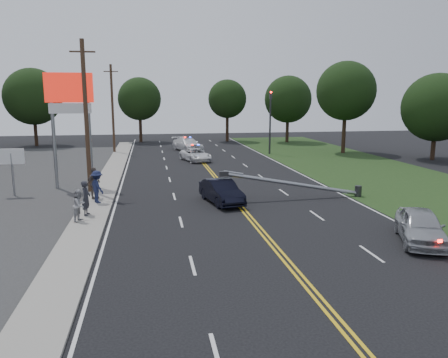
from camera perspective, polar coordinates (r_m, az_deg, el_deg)
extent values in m
plane|color=black|center=(19.61, 6.20, -8.33)|extent=(120.00, 120.00, 0.00)
cube|color=gray|center=(28.70, -15.95, -2.45)|extent=(1.80, 70.00, 0.12)
cube|color=#1A3414|center=(34.11, 23.70, -1.00)|extent=(12.00, 80.00, 0.01)
cube|color=gold|center=(29.00, 0.79, -2.00)|extent=(0.36, 80.00, 0.00)
cylinder|color=gray|center=(32.60, -21.32, 4.89)|extent=(0.24, 0.24, 7.00)
cylinder|color=gray|center=(32.21, -17.12, 5.08)|extent=(0.24, 0.24, 7.00)
cube|color=red|center=(32.26, -19.61, 11.18)|extent=(3.20, 0.35, 2.00)
cube|color=white|center=(32.27, -19.46, 8.70)|extent=(2.80, 0.30, 0.70)
cylinder|color=gray|center=(31.48, -25.87, 0.51)|extent=(0.14, 0.14, 2.80)
cube|color=white|center=(31.32, -26.04, 2.67)|extent=(1.60, 0.12, 1.00)
cylinder|color=#2D2D30|center=(49.76, 6.04, 7.29)|extent=(0.20, 0.20, 7.00)
cube|color=#2D2D30|center=(49.68, 6.11, 10.86)|extent=(0.28, 0.28, 0.90)
sphere|color=#FF0C07|center=(49.53, 6.17, 11.21)|extent=(0.22, 0.22, 0.22)
cylinder|color=#2D2D30|center=(29.65, 17.12, -1.52)|extent=(0.44, 0.44, 0.70)
cylinder|color=gray|center=(27.82, 9.01, -0.63)|extent=(8.90, 0.24, 1.80)
cube|color=#2D2D30|center=(26.59, -0.03, 0.70)|extent=(0.55, 0.32, 0.30)
cylinder|color=#382619|center=(30.12, -17.56, 7.57)|extent=(0.28, 0.28, 10.00)
cube|color=#382619|center=(30.22, -18.02, 15.54)|extent=(1.60, 0.10, 0.10)
cylinder|color=#382619|center=(51.99, -14.35, 8.82)|extent=(0.28, 0.28, 10.00)
cube|color=#382619|center=(52.05, -14.57, 13.44)|extent=(1.60, 0.10, 0.10)
cylinder|color=black|center=(62.97, -23.38, 5.68)|extent=(0.44, 0.44, 3.74)
sphere|color=black|center=(62.81, -23.69, 9.83)|extent=(7.33, 7.33, 7.33)
cylinder|color=black|center=(64.20, -10.84, 6.36)|extent=(0.44, 0.44, 3.56)
sphere|color=black|center=(64.04, -10.98, 10.24)|extent=(6.06, 6.06, 6.06)
cylinder|color=black|center=(64.11, 0.42, 6.54)|extent=(0.44, 0.44, 3.56)
sphere|color=black|center=(63.95, 0.43, 10.43)|extent=(5.53, 5.53, 5.53)
cylinder|color=black|center=(63.49, 8.26, 6.38)|extent=(0.44, 0.44, 3.52)
sphere|color=black|center=(63.32, 8.37, 10.26)|extent=(6.62, 6.62, 6.62)
cylinder|color=black|center=(52.37, 15.37, 5.54)|extent=(0.44, 0.44, 4.10)
sphere|color=black|center=(52.20, 15.64, 11.02)|extent=(6.66, 6.66, 6.66)
cylinder|color=black|center=(49.82, 25.67, 4.05)|extent=(0.44, 0.44, 3.10)
sphere|color=black|center=(49.60, 26.03, 8.40)|extent=(6.86, 6.86, 6.86)
imported|color=black|center=(26.52, -0.34, -1.65)|extent=(2.35, 4.54, 1.43)
imported|color=#A2A4A9|center=(21.27, 24.26, -5.62)|extent=(3.32, 4.72, 1.49)
imported|color=silver|center=(44.22, -3.74, 3.17)|extent=(3.24, 4.92, 1.26)
imported|color=silver|center=(52.81, -4.77, 4.54)|extent=(3.95, 5.83, 1.57)
imported|color=#27282F|center=(24.47, -17.58, -2.38)|extent=(0.52, 0.73, 1.86)
imported|color=#9D9DA2|center=(23.42, -18.35, -3.26)|extent=(0.89, 0.99, 1.65)
imported|color=#1A2041|center=(27.15, -16.22, -0.97)|extent=(1.25, 1.45, 1.94)
imported|color=#584C46|center=(28.24, -16.66, -0.52)|extent=(1.00, 1.24, 1.98)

